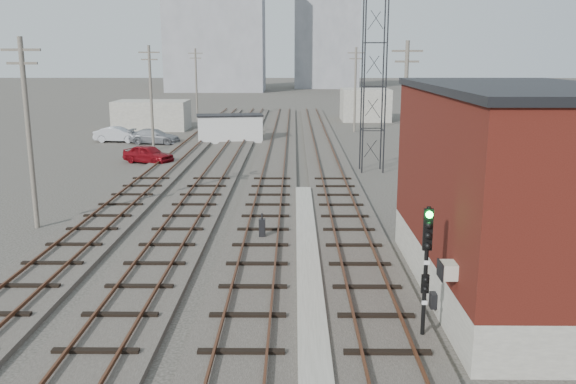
{
  "coord_description": "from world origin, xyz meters",
  "views": [
    {
      "loc": [
        -0.06,
        -8.28,
        8.16
      ],
      "look_at": [
        -0.33,
        18.21,
        2.2
      ],
      "focal_mm": 38.0,
      "sensor_mm": 36.0,
      "label": 1
    }
  ],
  "objects_px": {
    "switch_stand": "(262,229)",
    "car_red": "(148,154)",
    "site_trailer": "(230,128)",
    "signal_mast": "(426,264)",
    "car_silver": "(118,134)",
    "car_grey": "(155,136)"
  },
  "relations": [
    {
      "from": "switch_stand",
      "to": "car_red",
      "type": "height_order",
      "value": "car_red"
    },
    {
      "from": "car_grey",
      "to": "car_silver",
      "type": "bearing_deg",
      "value": 80.43
    },
    {
      "from": "car_silver",
      "to": "switch_stand",
      "type": "bearing_deg",
      "value": -148.06
    },
    {
      "from": "signal_mast",
      "to": "site_trailer",
      "type": "distance_m",
      "value": 43.0
    },
    {
      "from": "signal_mast",
      "to": "switch_stand",
      "type": "distance_m",
      "value": 11.26
    },
    {
      "from": "car_red",
      "to": "car_grey",
      "type": "bearing_deg",
      "value": 37.19
    },
    {
      "from": "switch_stand",
      "to": "site_trailer",
      "type": "distance_m",
      "value": 32.36
    },
    {
      "from": "switch_stand",
      "to": "car_red",
      "type": "distance_m",
      "value": 22.34
    },
    {
      "from": "signal_mast",
      "to": "car_silver",
      "type": "relative_size",
      "value": 0.91
    },
    {
      "from": "signal_mast",
      "to": "car_grey",
      "type": "bearing_deg",
      "value": 112.66
    },
    {
      "from": "signal_mast",
      "to": "car_silver",
      "type": "bearing_deg",
      "value": 116.45
    },
    {
      "from": "switch_stand",
      "to": "car_silver",
      "type": "bearing_deg",
      "value": 118.97
    },
    {
      "from": "signal_mast",
      "to": "car_red",
      "type": "distance_m",
      "value": 33.5
    },
    {
      "from": "car_silver",
      "to": "car_grey",
      "type": "height_order",
      "value": "car_silver"
    },
    {
      "from": "car_red",
      "to": "switch_stand",
      "type": "bearing_deg",
      "value": -126.81
    },
    {
      "from": "switch_stand",
      "to": "car_grey",
      "type": "relative_size",
      "value": 0.25
    },
    {
      "from": "signal_mast",
      "to": "switch_stand",
      "type": "height_order",
      "value": "signal_mast"
    },
    {
      "from": "switch_stand",
      "to": "car_red",
      "type": "bearing_deg",
      "value": 119.05
    },
    {
      "from": "site_trailer",
      "to": "car_silver",
      "type": "relative_size",
      "value": 1.49
    },
    {
      "from": "signal_mast",
      "to": "switch_stand",
      "type": "relative_size",
      "value": 3.42
    },
    {
      "from": "signal_mast",
      "to": "car_grey",
      "type": "distance_m",
      "value": 43.91
    },
    {
      "from": "signal_mast",
      "to": "switch_stand",
      "type": "xyz_separation_m",
      "value": [
        -5.19,
        9.83,
        -1.82
      ]
    }
  ]
}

